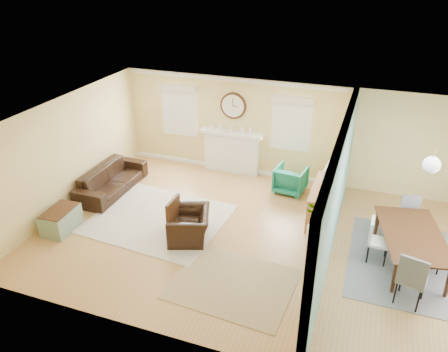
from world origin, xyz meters
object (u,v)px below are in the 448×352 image
at_px(eames_chair, 189,225).
at_px(green_chair, 291,179).
at_px(credenza, 323,202).
at_px(sofa, 111,179).
at_px(dining_table, 411,249).

distance_m(eames_chair, green_chair, 3.14).
relative_size(green_chair, credenza, 0.49).
height_order(eames_chair, credenza, credenza).
height_order(sofa, eames_chair, sofa).
bearing_deg(sofa, green_chair, -70.62).
bearing_deg(sofa, eames_chair, -114.83).
distance_m(sofa, dining_table, 7.04).
bearing_deg(green_chair, eames_chair, 67.34).
bearing_deg(sofa, credenza, -84.47).
height_order(sofa, dining_table, dining_table).
bearing_deg(dining_table, sofa, 73.29).
xyz_separation_m(credenza, dining_table, (1.84, -1.10, -0.06)).
xyz_separation_m(eames_chair, credenza, (2.50, 1.73, 0.09)).
bearing_deg(dining_table, eames_chair, 86.57).
relative_size(eames_chair, dining_table, 0.50).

